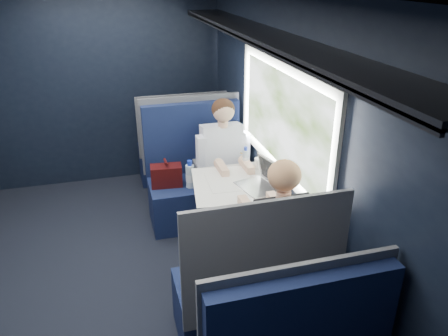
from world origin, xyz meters
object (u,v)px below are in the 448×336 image
object	(u,v)px
seat_bay_far	(251,290)
cup	(258,163)
seat_bay_near	(196,181)
woman	(278,234)
laptop	(264,180)
seat_row_front	(181,150)
bottle_small	(246,158)
man	(225,159)
table	(239,197)

from	to	relation	value
seat_bay_far	cup	xyz separation A→B (m)	(0.48, 1.23, 0.37)
seat_bay_near	cup	world-z (taller)	seat_bay_near
seat_bay_near	woman	size ratio (longest dim) A/B	0.95
laptop	seat_bay_near	bearing A→B (deg)	113.88
seat_bay_far	cup	distance (m)	1.37
seat_bay_near	seat_row_front	size ratio (longest dim) A/B	1.09
bottle_small	cup	xyz separation A→B (m)	(0.11, -0.06, -0.04)
bottle_small	cup	size ratio (longest dim) A/B	2.10
seat_bay_far	woman	xyz separation A→B (m)	(0.25, 0.17, 0.31)
seat_bay_far	woman	bearing A→B (deg)	33.82
man	woman	size ratio (longest dim) A/B	1.00
seat_bay_far	laptop	xyz separation A→B (m)	(0.39, 0.84, 0.40)
seat_row_front	bottle_small	bearing A→B (deg)	-74.89
table	laptop	world-z (taller)	laptop
seat_row_front	man	size ratio (longest dim) A/B	0.88
seat_row_front	laptop	xyz separation A→B (m)	(0.39, -1.83, 0.40)
seat_row_front	cup	world-z (taller)	seat_row_front
table	seat_row_front	xyz separation A→B (m)	(-0.18, 1.80, -0.25)
bottle_small	seat_bay_far	bearing A→B (deg)	-106.12
table	laptop	bearing A→B (deg)	-8.53
bottle_small	laptop	bearing A→B (deg)	-87.92
seat_bay_far	cup	world-z (taller)	seat_bay_far
bottle_small	cup	world-z (taller)	bottle_small
seat_row_front	bottle_small	distance (m)	1.49
man	laptop	size ratio (longest dim) A/B	3.29
cup	seat_bay_near	bearing A→B (deg)	133.56
seat_bay_far	man	size ratio (longest dim) A/B	0.95
seat_bay_far	seat_row_front	xyz separation A→B (m)	(0.00, 2.67, -0.00)
laptop	cup	size ratio (longest dim) A/B	4.17
seat_row_front	man	world-z (taller)	man
laptop	man	bearing A→B (deg)	100.79
table	woman	bearing A→B (deg)	-84.55
table	woman	world-z (taller)	woman
cup	seat_row_front	bearing A→B (deg)	108.43
seat_bay_far	seat_bay_near	bearing A→B (deg)	90.35
man	bottle_small	world-z (taller)	man
table	cup	distance (m)	0.48
woman	seat_bay_far	bearing A→B (deg)	-146.18
table	seat_bay_far	xyz separation A→B (m)	(-0.18, -0.87, -0.25)
table	seat_bay_near	world-z (taller)	seat_bay_near
seat_bay_near	man	distance (m)	0.43
man	table	bearing A→B (deg)	-95.52
seat_row_front	bottle_small	size ratio (longest dim) A/B	5.72
man	laptop	xyz separation A→B (m)	(0.14, -0.73, 0.09)
woman	seat_bay_near	bearing A→B (deg)	99.37
table	bottle_small	size ratio (longest dim) A/B	4.93
woman	bottle_small	bearing A→B (deg)	83.75
woman	table	bearing A→B (deg)	95.45
seat_bay_far	man	bearing A→B (deg)	80.97
woman	man	bearing A→B (deg)	90.00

